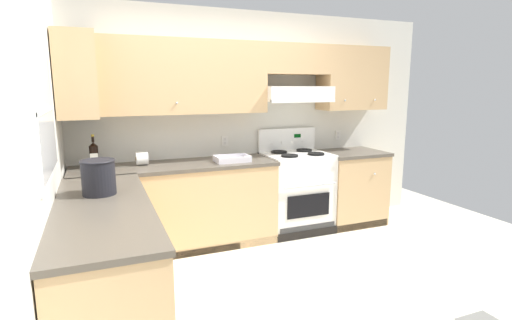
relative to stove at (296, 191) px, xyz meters
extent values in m
plane|color=beige|center=(-0.91, -1.25, -0.48)|extent=(7.04, 7.04, 0.00)
cube|color=silver|center=(-0.45, 0.37, 0.80)|extent=(4.68, 0.12, 2.55)
cube|color=tan|center=(-1.40, 0.13, 1.32)|extent=(1.99, 0.34, 0.76)
cube|color=tan|center=(0.82, 0.13, 1.32)|extent=(0.84, 0.34, 0.76)
cube|color=tan|center=(0.00, 0.13, 1.53)|extent=(0.80, 0.34, 0.34)
cube|color=white|center=(0.00, 0.09, 1.14)|extent=(0.80, 0.46, 0.17)
cube|color=white|center=(0.00, -0.13, 1.07)|extent=(0.80, 0.03, 0.04)
sphere|color=silver|center=(-1.40, -0.05, 1.06)|extent=(0.02, 0.02, 0.02)
sphere|color=silver|center=(0.60, -0.05, 1.06)|extent=(0.02, 0.02, 0.02)
sphere|color=silver|center=(1.04, -0.05, 1.06)|extent=(0.02, 0.02, 0.02)
cube|color=silver|center=(-0.79, 0.29, 0.60)|extent=(0.08, 0.01, 0.12)
cube|color=silver|center=(-0.79, 0.29, 0.62)|extent=(0.03, 0.00, 0.03)
cube|color=silver|center=(-0.79, 0.29, 0.58)|extent=(0.03, 0.00, 0.03)
cube|color=silver|center=(0.75, 0.29, 0.60)|extent=(0.08, 0.01, 0.12)
cube|color=silver|center=(0.75, 0.29, 0.62)|extent=(0.03, 0.00, 0.03)
cube|color=silver|center=(0.75, 0.29, 0.58)|extent=(0.03, 0.00, 0.03)
cube|color=silver|center=(-2.53, -1.15, 0.80)|extent=(0.12, 4.00, 2.55)
cube|color=white|center=(-2.48, -1.16, 1.07)|extent=(0.04, 1.00, 0.92)
cube|color=white|center=(-2.46, -1.16, 1.07)|extent=(0.01, 0.90, 0.82)
cube|color=white|center=(-2.46, -1.16, 1.07)|extent=(0.01, 0.90, 0.02)
cube|color=tan|center=(-2.29, -0.05, 1.32)|extent=(0.34, 0.64, 0.76)
cube|color=tan|center=(-1.41, -0.01, -0.04)|extent=(2.06, 0.61, 0.87)
cube|color=#51493F|center=(-1.41, -0.01, 0.41)|extent=(2.08, 0.63, 0.04)
cube|color=tan|center=(0.76, -0.01, -0.04)|extent=(0.75, 0.61, 0.87)
cube|color=#51493F|center=(0.76, -0.01, 0.41)|extent=(0.77, 0.63, 0.04)
cube|color=black|center=(-0.65, -0.28, -0.43)|extent=(3.54, 0.06, 0.09)
sphere|color=silver|center=(-1.83, -0.33, 0.20)|extent=(0.03, 0.03, 0.03)
sphere|color=silver|center=(0.87, -0.33, 0.20)|extent=(0.03, 0.03, 0.03)
cube|color=tan|center=(-2.16, -1.26, -0.04)|extent=(0.61, 1.89, 0.87)
cube|color=#51493F|center=(-2.16, -1.26, 0.41)|extent=(0.63, 1.91, 0.04)
cube|color=black|center=(-1.88, -1.26, -0.43)|extent=(0.06, 1.85, 0.09)
cube|color=white|center=(0.00, 0.00, -0.02)|extent=(0.76, 0.58, 0.91)
cube|color=black|center=(0.00, -0.30, -0.10)|extent=(0.53, 0.01, 0.26)
cylinder|color=silver|center=(0.00, -0.32, 0.14)|extent=(0.65, 0.02, 0.02)
cube|color=#333333|center=(0.00, -0.30, -0.38)|extent=(0.70, 0.01, 0.11)
cube|color=white|center=(0.00, 0.00, 0.44)|extent=(0.76, 0.58, 0.02)
cube|color=white|center=(0.00, 0.27, 0.58)|extent=(0.76, 0.04, 0.29)
cube|color=#053F0C|center=(0.13, 0.25, 0.63)|extent=(0.09, 0.01, 0.04)
cylinder|color=black|center=(-0.17, -0.14, 0.46)|extent=(0.19, 0.19, 0.02)
cylinder|color=black|center=(-0.17, -0.14, 0.45)|extent=(0.07, 0.07, 0.01)
cylinder|color=black|center=(0.17, -0.14, 0.46)|extent=(0.19, 0.19, 0.02)
cylinder|color=black|center=(0.17, -0.14, 0.45)|extent=(0.07, 0.07, 0.01)
cylinder|color=black|center=(-0.17, 0.14, 0.46)|extent=(0.19, 0.19, 0.02)
cylinder|color=black|center=(-0.17, 0.14, 0.45)|extent=(0.07, 0.07, 0.01)
cylinder|color=black|center=(0.17, 0.14, 0.46)|extent=(0.19, 0.19, 0.02)
cylinder|color=black|center=(0.17, 0.14, 0.45)|extent=(0.07, 0.07, 0.01)
cylinder|color=white|center=(-0.21, 0.25, 0.55)|extent=(0.04, 0.02, 0.04)
cylinder|color=white|center=(-0.07, 0.25, 0.55)|extent=(0.04, 0.02, 0.04)
cylinder|color=white|center=(0.07, 0.25, 0.55)|extent=(0.04, 0.02, 0.04)
cylinder|color=white|center=(0.21, 0.25, 0.55)|extent=(0.04, 0.02, 0.04)
cylinder|color=black|center=(-2.20, 0.09, 0.54)|extent=(0.08, 0.08, 0.22)
cone|color=black|center=(-2.20, 0.09, 0.67)|extent=(0.08, 0.08, 0.04)
cylinder|color=black|center=(-2.20, 0.09, 0.73)|extent=(0.03, 0.03, 0.08)
cylinder|color=gold|center=(-2.20, 0.09, 0.76)|extent=(0.03, 0.03, 0.02)
cube|color=silver|center=(-2.20, 0.05, 0.54)|extent=(0.07, 0.00, 0.10)
cube|color=silver|center=(-0.83, -0.09, 0.44)|extent=(0.29, 0.19, 0.02)
cube|color=silver|center=(-0.83, -0.20, 0.46)|extent=(0.37, 0.01, 0.07)
cube|color=silver|center=(-0.83, 0.02, 0.46)|extent=(0.37, 0.01, 0.07)
cube|color=silver|center=(-1.01, -0.09, 0.46)|extent=(0.01, 0.21, 0.07)
cube|color=silver|center=(-0.66, -0.09, 0.46)|extent=(0.01, 0.21, 0.07)
cylinder|color=black|center=(-2.17, -0.97, 0.56)|extent=(0.24, 0.24, 0.26)
torus|color=black|center=(-2.17, -0.97, 0.69)|extent=(0.25, 0.25, 0.01)
cylinder|color=white|center=(-1.75, 0.08, 0.50)|extent=(0.12, 0.14, 0.14)
cylinder|color=#9E7A51|center=(-1.81, 0.08, 0.50)|extent=(0.01, 0.04, 0.04)
camera|label=1|loc=(-2.16, -4.05, 1.22)|focal=27.80mm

